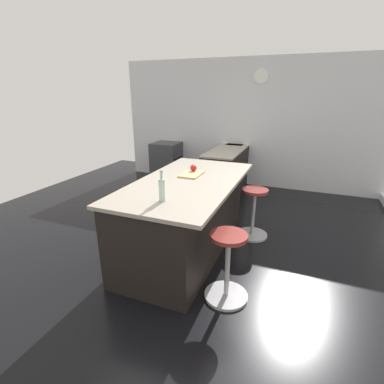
% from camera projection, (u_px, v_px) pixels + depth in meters
% --- Properties ---
extents(ground_plane, '(7.76, 7.76, 0.00)m').
position_uv_depth(ground_plane, '(194.00, 244.00, 3.89)').
color(ground_plane, black).
extents(interior_partition_left, '(0.15, 5.56, 2.64)m').
position_uv_depth(interior_partition_left, '(245.00, 124.00, 6.07)').
color(interior_partition_left, silver).
rests_on(interior_partition_left, ground_plane).
extents(sink_cabinet, '(2.41, 0.60, 1.17)m').
position_uv_depth(sink_cabinet, '(231.00, 166.00, 6.11)').
color(sink_cabinet, black).
rests_on(sink_cabinet, ground_plane).
extents(oven_range, '(0.60, 0.61, 0.86)m').
position_uv_depth(oven_range, '(167.00, 161.00, 6.66)').
color(oven_range, '#38383D').
rests_on(oven_range, ground_plane).
extents(kitchen_island, '(2.22, 1.15, 0.96)m').
position_uv_depth(kitchen_island, '(185.00, 216.00, 3.60)').
color(kitchen_island, black).
rests_on(kitchen_island, ground_plane).
extents(stool_by_window, '(0.44, 0.44, 0.71)m').
position_uv_depth(stool_by_window, '(253.00, 214.00, 4.00)').
color(stool_by_window, '#B7B7BC').
rests_on(stool_by_window, ground_plane).
extents(stool_middle, '(0.44, 0.44, 0.71)m').
position_uv_depth(stool_middle, '(227.00, 268.00, 2.78)').
color(stool_middle, '#B7B7BC').
rests_on(stool_middle, ground_plane).
extents(cutting_board, '(0.36, 0.24, 0.02)m').
position_uv_depth(cutting_board, '(191.00, 174.00, 3.65)').
color(cutting_board, tan).
rests_on(cutting_board, kitchen_island).
extents(apple_red, '(0.09, 0.09, 0.09)m').
position_uv_depth(apple_red, '(193.00, 168.00, 3.74)').
color(apple_red, red).
rests_on(apple_red, cutting_board).
extents(water_bottle, '(0.06, 0.06, 0.31)m').
position_uv_depth(water_bottle, '(162.00, 189.00, 2.74)').
color(water_bottle, silver).
rests_on(water_bottle, kitchen_island).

